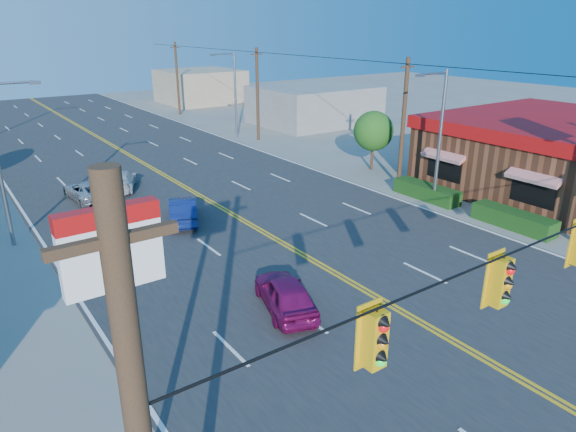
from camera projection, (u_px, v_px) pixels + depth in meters
ground at (565, 408)px, 14.72m from camera, size 160.00×160.00×0.00m
road at (227, 212)px, 30.01m from camera, size 20.00×120.00×0.06m
kfc at (550, 153)px, 33.82m from camera, size 16.30×12.40×4.70m
pizza_hut_sign at (119, 304)px, 10.02m from camera, size 1.90×0.30×6.85m
streetlight_se at (438, 131)px, 29.68m from camera, size 2.55×0.25×8.00m
streetlight_ne at (233, 90)px, 48.04m from camera, size 2.55×0.25×8.00m
streetlight_sw at (1, 156)px, 24.13m from camera, size 2.55×0.25×8.00m
utility_pole_near at (403, 124)px, 33.61m from camera, size 0.28×0.28×8.40m
utility_pole_mid at (257, 95)px, 47.38m from camera, size 0.28×0.28×8.40m
utility_pole_far at (177, 79)px, 61.15m from camera, size 0.28×0.28×8.40m
tree_kfc_rear at (373, 131)px, 37.82m from camera, size 2.94×2.94×4.41m
bld_east_mid at (314, 105)px, 56.50m from camera, size 12.00×10.00×4.00m
bld_east_far at (200, 86)px, 71.64m from camera, size 10.00×10.00×4.40m
car_magenta at (285, 295)px, 19.46m from camera, size 2.73×4.32×1.37m
car_blue at (183, 211)px, 28.27m from camera, size 2.93×4.38×1.36m
car_white at (121, 181)px, 33.82m from camera, size 3.41×4.66×1.25m
car_silver at (87, 191)px, 31.85m from camera, size 2.26×4.33×1.16m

